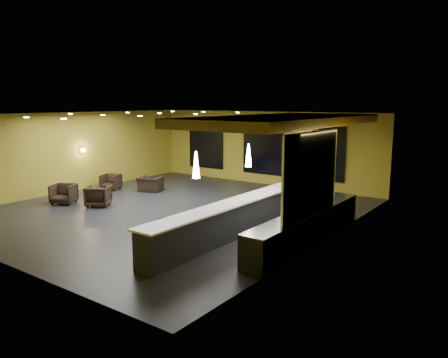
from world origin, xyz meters
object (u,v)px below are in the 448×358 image
Objects in this scene: bar_counter at (239,218)px; staff_c at (320,192)px; column at (307,160)px; bar_stool_6 at (273,195)px; bar_stool_3 at (220,212)px; staff_a at (291,194)px; pendant_2 at (287,148)px; armchair_d at (150,184)px; pendant_1 at (249,155)px; armchair_a at (64,194)px; staff_b at (323,194)px; armchair_b at (98,196)px; bar_stool_4 at (240,207)px; bar_stool_5 at (254,200)px; prep_counter at (307,227)px; pendant_0 at (196,165)px; bar_stool_1 at (165,230)px; armchair_c at (111,182)px; bar_stool_0 at (141,242)px; bar_stool_2 at (192,222)px.

staff_c is (1.25, 3.04, 0.43)m from bar_counter.
column is 4.35× the size of bar_stool_6.
staff_a is at bearing 59.21° from bar_stool_3.
pendant_2 reaches higher than armchair_d.
pendant_1 reaches higher than armchair_d.
bar_counter is 9.93× the size of bar_stool_6.
staff_a is (0.57, 2.30, 0.39)m from bar_counter.
pendant_2 is 0.81× the size of armchair_a.
staff_b is at bearing 13.20° from pendant_2.
armchair_b reaches higher than armchair_d.
pendant_2 reaches higher than bar_stool_4.
armchair_d is 5.86m from bar_stool_5.
pendant_1 reaches higher than prep_counter.
pendant_1 is 0.39× the size of staff_a.
bar_stool_4 reaches higher than bar_stool_5.
bar_stool_3 is at bearing -99.56° from column.
pendant_0 is 0.87× the size of bar_stool_6.
bar_counter reaches higher than bar_stool_4.
bar_counter is 4.77m from column.
pendant_2 is 5.67m from bar_stool_1.
armchair_c is at bearing 163.98° from staff_a.
bar_stool_1 is at bearing -162.44° from pendant_0.
bar_stool_0 is at bearing -77.32° from bar_stool_1.
pendant_2 reaches higher than bar_stool_6.
armchair_b is 1.12× the size of bar_stool_4.
staff_a is (-1.43, 1.80, 0.46)m from prep_counter.
armchair_d is 8.82m from bar_stool_0.
bar_stool_3 is at bearing -137.77° from staff_a.
prep_counter is 2.92m from staff_b.
pendant_0 is 5.66m from bar_stool_6.
staff_a is 2.05× the size of armchair_b.
staff_b is 2.09× the size of bar_stool_4.
bar_stool_5 is (-0.95, -2.20, -1.26)m from column.
armchair_c is at bearing 172.31° from bar_stool_4.
armchair_c is at bearing -150.02° from staff_c.
prep_counter is 7.00× the size of bar_stool_3.
staff_c reaches higher than armchair_a.
staff_b reaches higher than armchair_c.
pendant_0 is at bearing -128.66° from prep_counter.
bar_stool_1 is (-0.91, -0.29, -1.83)m from pendant_0.
bar_stool_2 reaches higher than bar_stool_5.
bar_stool_5 is at bearing 147.24° from prep_counter.
pendant_1 is (-2.00, 0.00, 1.92)m from prep_counter.
bar_stool_6 is at bearing 88.18° from bar_stool_1.
bar_stool_0 is at bearing -49.92° from armchair_a.
pendant_2 is 2.01m from staff_b.
pendant_1 is 0.90× the size of bar_stool_4.
bar_stool_3 is (-0.10, 3.46, 0.05)m from bar_stool_0.
armchair_c is (-8.50, 4.15, -1.99)m from pendant_0.
armchair_b is 3.20m from armchair_c.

